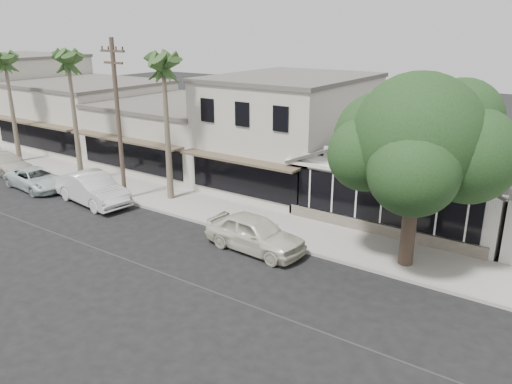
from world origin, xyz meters
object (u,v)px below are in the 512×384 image
Objects in this scene: car_1 at (93,189)px; car_2 at (37,179)px; utility_pole at (118,118)px; car_3 at (5,163)px; shade_tree at (418,142)px; car_0 at (255,233)px.

car_2 is (-5.00, -0.27, -0.23)m from car_1.
utility_pole reaches higher than car_3.
utility_pole is 11.86m from car_3.
car_3 reaches higher than car_2.
shade_tree reaches higher than car_2.
car_0 is 0.60× the size of shade_tree.
shade_tree is (17.07, 2.54, 4.40)m from car_1.
car_0 is (9.94, -1.25, -3.98)m from utility_pole.
car_0 is 16.05m from car_2.
utility_pole is 16.01m from shade_tree.
car_2 is 5.08m from car_3.
utility_pole reaches higher than car_0.
car_3 is 27.52m from shade_tree.
car_0 reaches higher than car_3.
utility_pole reaches higher than shade_tree.
car_0 is at bearing -157.80° from shade_tree.
shade_tree is at bearing 4.34° from utility_pole.
car_3 is at bearing 85.18° from car_2.
car_2 is 0.58× the size of shade_tree.
car_0 is 7.88m from shade_tree.
car_3 is (-5.00, 0.89, 0.05)m from car_2.
car_0 is 0.91× the size of car_1.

